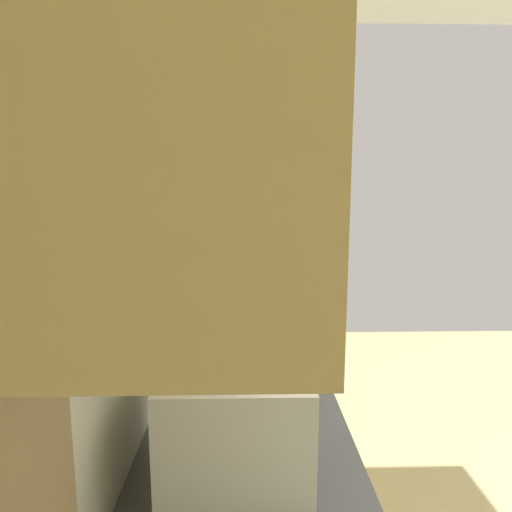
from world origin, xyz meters
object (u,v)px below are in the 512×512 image
object	(u,v)px
kettle	(268,374)
oven_range	(246,350)
microwave	(238,414)
bowl	(261,319)

from	to	relation	value
kettle	oven_range	bearing A→B (deg)	2.94
oven_range	microwave	bearing A→B (deg)	179.36
bowl	microwave	bearing A→B (deg)	175.37
oven_range	bowl	size ratio (longest dim) A/B	6.31
microwave	kettle	world-z (taller)	microwave
bowl	kettle	bearing A→B (deg)	-180.00
microwave	oven_range	bearing A→B (deg)	-0.64
oven_range	microwave	distance (m)	2.04
microwave	bowl	xyz separation A→B (m)	(1.23, -0.10, -0.14)
oven_range	bowl	bearing A→B (deg)	-173.83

